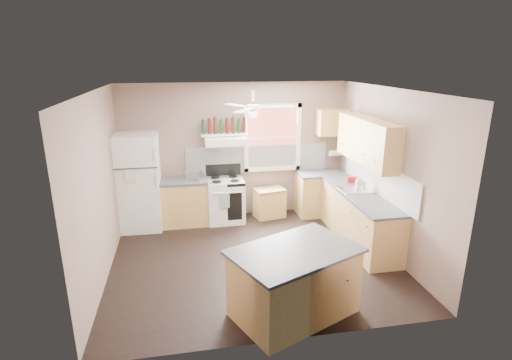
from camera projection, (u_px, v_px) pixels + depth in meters
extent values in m
plane|color=black|center=(253.00, 259.00, 6.52)|extent=(4.50, 4.50, 0.00)
plane|color=white|center=(253.00, 90.00, 5.73)|extent=(4.50, 4.50, 0.00)
cube|color=#755E54|center=(235.00, 151.00, 8.03)|extent=(4.50, 0.05, 2.70)
cube|color=#755E54|center=(390.00, 172.00, 6.53)|extent=(0.05, 4.00, 2.70)
cube|color=#755E54|center=(97.00, 188.00, 5.72)|extent=(0.05, 4.00, 2.70)
cube|color=white|center=(258.00, 159.00, 8.12)|extent=(2.90, 0.03, 0.55)
cube|color=white|center=(378.00, 177.00, 6.85)|extent=(0.03, 2.60, 0.55)
cube|color=brown|center=(272.00, 138.00, 8.05)|extent=(1.00, 0.02, 1.20)
cube|color=white|center=(273.00, 138.00, 8.02)|extent=(1.16, 0.07, 1.36)
cube|color=white|center=(139.00, 182.00, 7.48)|extent=(0.79, 0.77, 1.82)
cube|color=#AD8448|center=(185.00, 203.00, 7.81)|extent=(0.90, 0.60, 0.86)
cube|color=#404042|center=(183.00, 181.00, 7.67)|extent=(0.92, 0.62, 0.04)
cube|color=silver|center=(194.00, 175.00, 7.65)|extent=(0.32, 0.25, 0.18)
cube|color=white|center=(226.00, 200.00, 7.94)|extent=(0.71, 0.64, 0.86)
cube|color=white|center=(225.00, 141.00, 7.65)|extent=(0.78, 0.50, 0.14)
cube|color=white|center=(224.00, 134.00, 7.73)|extent=(0.90, 0.26, 0.03)
cube|color=#AD8448|center=(269.00, 203.00, 8.16)|extent=(0.66, 0.50, 0.59)
cube|color=#AD8448|center=(321.00, 194.00, 8.30)|extent=(1.00, 0.60, 0.86)
cube|color=#AD8448|center=(359.00, 219.00, 7.02)|extent=(0.60, 2.20, 0.86)
cube|color=#404042|center=(322.00, 173.00, 8.17)|extent=(1.02, 0.62, 0.04)
cube|color=#404042|center=(361.00, 195.00, 6.89)|extent=(0.62, 2.22, 0.04)
cube|color=silver|center=(356.00, 190.00, 7.07)|extent=(0.55, 0.45, 0.03)
cylinder|color=silver|center=(365.00, 186.00, 7.08)|extent=(0.03, 0.03, 0.14)
cube|color=#AD8448|center=(367.00, 141.00, 6.84)|extent=(0.33, 1.80, 0.76)
cube|color=#AD8448|center=(332.00, 122.00, 8.03)|extent=(0.60, 0.33, 0.52)
cylinder|color=white|center=(335.00, 153.00, 8.27)|extent=(0.26, 0.12, 0.12)
cube|color=#AD8448|center=(294.00, 284.00, 5.01)|extent=(1.70, 1.43, 0.86)
cube|color=#404042|center=(295.00, 251.00, 4.88)|extent=(1.81, 1.54, 0.04)
cylinder|color=white|center=(253.00, 108.00, 5.80)|extent=(0.20, 0.20, 0.08)
imported|color=silver|center=(358.00, 182.00, 7.08)|extent=(0.11, 0.11, 0.25)
cube|color=#BA110F|center=(352.00, 179.00, 7.51)|extent=(0.20, 0.15, 0.10)
cylinder|color=#143819|center=(203.00, 127.00, 7.62)|extent=(0.06, 0.06, 0.27)
cylinder|color=#590F0F|center=(209.00, 127.00, 7.63)|extent=(0.06, 0.06, 0.29)
cylinder|color=#3F230F|center=(215.00, 126.00, 7.65)|extent=(0.06, 0.06, 0.31)
cylinder|color=#143819|center=(221.00, 127.00, 7.68)|extent=(0.06, 0.06, 0.27)
cylinder|color=#590F0F|center=(227.00, 126.00, 7.69)|extent=(0.06, 0.06, 0.29)
cylinder|color=#3F230F|center=(233.00, 125.00, 7.71)|extent=(0.06, 0.06, 0.31)
cylinder|color=#143819|center=(239.00, 126.00, 7.74)|extent=(0.06, 0.06, 0.27)
cylinder|color=#590F0F|center=(245.00, 126.00, 7.76)|extent=(0.06, 0.06, 0.29)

